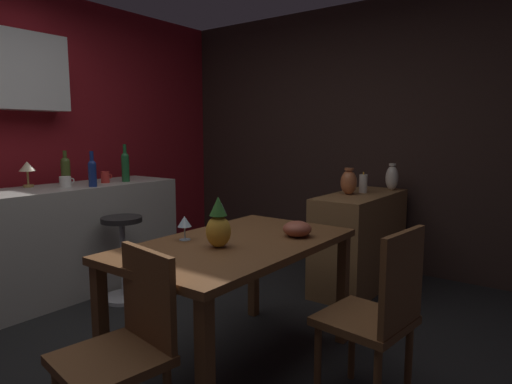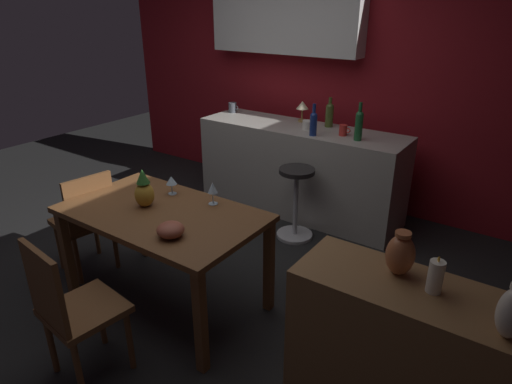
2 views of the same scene
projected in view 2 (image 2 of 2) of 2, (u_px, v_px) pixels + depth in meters
ground_plane at (188, 270)px, 3.65m from camera, size 9.00×9.00×0.00m
wall_kitchen_back at (310, 65)px, 4.69m from camera, size 5.20×0.33×2.60m
dining_table at (163, 223)px, 3.02m from camera, size 1.38×0.81×0.74m
kitchen_counter at (299, 170)px, 4.53m from camera, size 2.10×0.60×0.90m
sideboard_cabinet at (401, 355)px, 2.22m from camera, size 1.10×0.44×0.82m
chair_near_window at (86, 219)px, 3.46m from camera, size 0.46×0.46×0.86m
chair_by_doorway at (71, 308)px, 2.43m from camera, size 0.44×0.44×0.90m
bar_stool at (296, 201)px, 4.03m from camera, size 0.34×0.34×0.68m
wine_glass_left at (171, 181)px, 3.21m from camera, size 0.08×0.08×0.14m
wine_glass_right at (213, 188)px, 3.04m from camera, size 0.07×0.07×0.16m
pineapple_centerpiece at (144, 191)px, 3.01m from camera, size 0.13×0.13×0.27m
fruit_bowl at (171, 230)px, 2.64m from camera, size 0.17×0.17×0.09m
wine_bottle_cobalt at (313, 122)px, 4.03m from camera, size 0.07×0.07×0.29m
wine_bottle_green at (359, 124)px, 3.88m from camera, size 0.07×0.07×0.34m
wine_bottle_olive at (330, 114)px, 4.31m from camera, size 0.08×0.08×0.29m
cup_slate at (233, 107)px, 4.90m from camera, size 0.12×0.09×0.11m
cup_red at (343, 130)px, 4.05m from camera, size 0.11×0.07×0.10m
cup_white at (307, 125)px, 4.26m from camera, size 0.13×0.09×0.09m
counter_lamp at (302, 107)px, 4.48m from camera, size 0.13×0.13×0.21m
pillar_candle_tall at (435, 277)px, 1.99m from camera, size 0.07×0.07×0.18m
vase_copper at (400, 254)px, 2.12m from camera, size 0.14×0.14×0.23m
vase_ceramic_ivory at (512, 313)px, 1.71m from camera, size 0.11×0.11×0.24m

